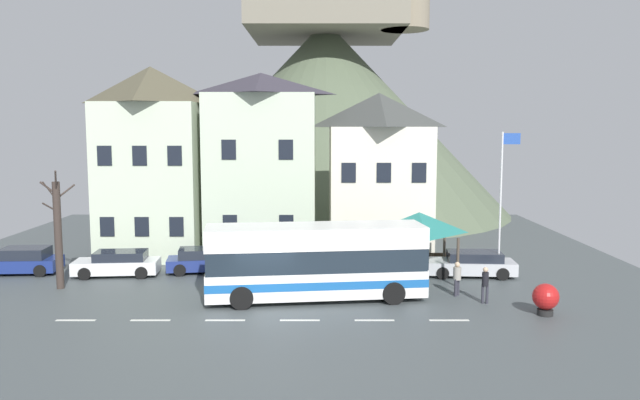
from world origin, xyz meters
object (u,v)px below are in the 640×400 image
object	(u,v)px
townhouse_01	(262,166)
public_bench	(435,261)
bare_tree_00	(58,233)
townhouse_00	(153,162)
harbour_buoy	(545,298)
flagpole	(502,195)
parked_car_01	(118,264)
parked_car_02	(206,260)
pedestrian_00	(485,282)
parked_car_00	(471,264)
pedestrian_01	(457,276)
hilltop_castle	(326,111)
townhouse_02	(378,174)
transit_bus	(315,262)
parked_car_03	(22,261)
bus_shelter	(419,223)

from	to	relation	value
townhouse_01	public_bench	bearing A→B (deg)	-20.26
townhouse_01	bare_tree_00	xyz separation A→B (m)	(-9.04, -7.82, -2.76)
townhouse_00	harbour_buoy	distance (m)	23.39
flagpole	parked_car_01	bearing A→B (deg)	178.50
parked_car_02	pedestrian_00	bearing A→B (deg)	-32.71
townhouse_01	parked_car_00	size ratio (longest dim) A/B	2.33
parked_car_01	pedestrian_01	world-z (taller)	pedestrian_01
hilltop_castle	harbour_buoy	world-z (taller)	hilltop_castle
bare_tree_00	pedestrian_00	bearing A→B (deg)	-7.51
bare_tree_00	hilltop_castle	bearing A→B (deg)	65.24
pedestrian_00	parked_car_01	bearing A→B (deg)	163.62
hilltop_castle	public_bench	world-z (taller)	hilltop_castle
parked_car_01	bare_tree_00	size ratio (longest dim) A/B	0.77
flagpole	parked_car_00	bearing A→B (deg)	160.79
harbour_buoy	townhouse_02	bearing A→B (deg)	113.96
townhouse_02	parked_car_00	size ratio (longest dim) A/B	2.09
pedestrian_00	bare_tree_00	xyz separation A→B (m)	(-19.76, 2.60, 1.74)
townhouse_01	bare_tree_00	bearing A→B (deg)	-139.14
transit_bus	harbour_buoy	xyz separation A→B (m)	(9.47, -2.46, -0.96)
parked_car_03	public_bench	world-z (taller)	parked_car_03
pedestrian_00	townhouse_01	bearing A→B (deg)	135.82
pedestrian_01	public_bench	bearing A→B (deg)	89.53
townhouse_01	parked_car_02	world-z (taller)	townhouse_01
parked_car_02	flagpole	size ratio (longest dim) A/B	0.58
townhouse_00	hilltop_castle	xyz separation A→B (m)	(10.54, 20.37, 3.67)
bus_shelter	parked_car_02	size ratio (longest dim) A/B	0.82
townhouse_01	parked_car_03	xyz separation A→B (m)	(-12.34, -4.64, -4.79)
townhouse_01	bus_shelter	world-z (taller)	townhouse_01
townhouse_01	parked_car_03	world-z (taller)	townhouse_01
transit_bus	parked_car_00	size ratio (longest dim) A/B	2.13
hilltop_castle	flagpole	size ratio (longest dim) A/B	4.45
bus_shelter	bare_tree_00	world-z (taller)	bare_tree_00
hilltop_castle	pedestrian_00	xyz separation A→B (m)	(6.72, -30.89, -8.37)
townhouse_00	townhouse_01	bearing A→B (deg)	-0.85
townhouse_02	pedestrian_00	size ratio (longest dim) A/B	6.03
bus_shelter	pedestrian_00	xyz separation A→B (m)	(2.22, -4.59, -1.94)
public_bench	pedestrian_01	bearing A→B (deg)	-90.47
townhouse_00	pedestrian_01	size ratio (longest dim) A/B	7.14
pedestrian_00	flagpole	bearing A→B (deg)	66.97
public_bench	bare_tree_00	distance (m)	19.44
flagpole	parked_car_02	bearing A→B (deg)	174.80
pedestrian_00	bare_tree_00	size ratio (longest dim) A/B	0.28
bare_tree_00	parked_car_00	bearing A→B (deg)	7.25
bus_shelter	parked_car_01	xyz separation A→B (m)	(-15.61, 0.65, -2.25)
townhouse_02	parked_car_00	world-z (taller)	townhouse_02
bus_shelter	transit_bus	bearing A→B (deg)	-143.28
transit_bus	public_bench	xyz separation A→B (m)	(6.54, 6.11, -1.23)
townhouse_02	pedestrian_00	distance (m)	12.35
harbour_buoy	townhouse_01	bearing A→B (deg)	136.27
parked_car_00	parked_car_02	world-z (taller)	parked_car_02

